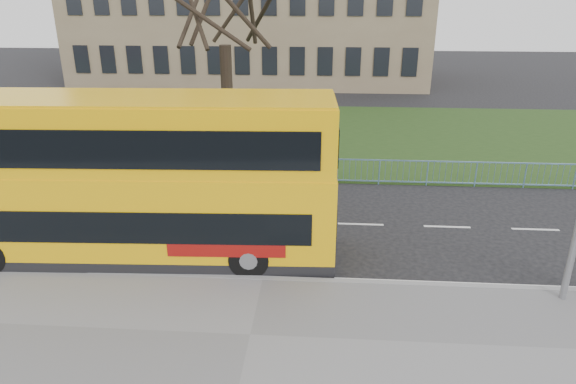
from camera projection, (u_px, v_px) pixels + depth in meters
name	position (u px, v px, depth m)	size (l,w,h in m)	color
ground	(269.00, 255.00, 15.97)	(120.00, 120.00, 0.00)	black
kerb	(263.00, 279.00, 14.51)	(80.00, 0.20, 0.14)	gray
grass_verge	(295.00, 135.00, 29.24)	(80.00, 15.40, 0.08)	#203A15
guard_railing	(285.00, 170.00, 21.90)	(40.00, 0.12, 1.10)	#6693B6
bare_tree	(224.00, 22.00, 23.12)	(8.82, 8.82, 12.60)	black
yellow_bus	(136.00, 176.00, 15.07)	(11.75, 3.27, 4.88)	#FFBA0A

